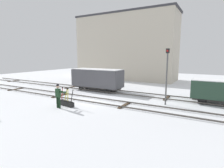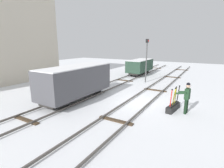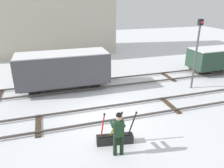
{
  "view_description": "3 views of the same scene",
  "coord_description": "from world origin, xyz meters",
  "px_view_note": "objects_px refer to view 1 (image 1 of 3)",
  "views": [
    {
      "loc": [
        9.42,
        -12.39,
        3.89
      ],
      "look_at": [
        0.92,
        2.61,
        1.18
      ],
      "focal_mm": 28.7,
      "sensor_mm": 36.0,
      "label": 1
    },
    {
      "loc": [
        -10.72,
        -4.0,
        3.92
      ],
      "look_at": [
        0.09,
        2.34,
        1.0
      ],
      "focal_mm": 27.31,
      "sensor_mm": 36.0,
      "label": 2
    },
    {
      "loc": [
        -2.76,
        -9.4,
        5.64
      ],
      "look_at": [
        0.76,
        2.03,
        0.86
      ],
      "focal_mm": 34.76,
      "sensor_mm": 36.0,
      "label": 3
    }
  ],
  "objects_px": {
    "switch_lever_frame": "(66,103)",
    "rail_worker": "(58,94)",
    "signal_post": "(167,72)",
    "freight_car_back_track": "(97,78)"
  },
  "relations": [
    {
      "from": "switch_lever_frame",
      "to": "freight_car_back_track",
      "type": "xyz_separation_m",
      "value": [
        -1.41,
        6.42,
        1.15
      ]
    },
    {
      "from": "switch_lever_frame",
      "to": "rail_worker",
      "type": "xyz_separation_m",
      "value": [
        -0.1,
        -0.69,
        0.79
      ]
    },
    {
      "from": "switch_lever_frame",
      "to": "rail_worker",
      "type": "relative_size",
      "value": 0.92
    },
    {
      "from": "signal_post",
      "to": "switch_lever_frame",
      "type": "bearing_deg",
      "value": -148.33
    },
    {
      "from": "rail_worker",
      "to": "signal_post",
      "type": "bearing_deg",
      "value": 44.12
    },
    {
      "from": "signal_post",
      "to": "freight_car_back_track",
      "type": "distance_m",
      "value": 8.53
    },
    {
      "from": "rail_worker",
      "to": "freight_car_back_track",
      "type": "bearing_deg",
      "value": 109.27
    },
    {
      "from": "switch_lever_frame",
      "to": "rail_worker",
      "type": "distance_m",
      "value": 1.05
    },
    {
      "from": "switch_lever_frame",
      "to": "signal_post",
      "type": "relative_size",
      "value": 0.38
    },
    {
      "from": "switch_lever_frame",
      "to": "freight_car_back_track",
      "type": "distance_m",
      "value": 6.67
    }
  ]
}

